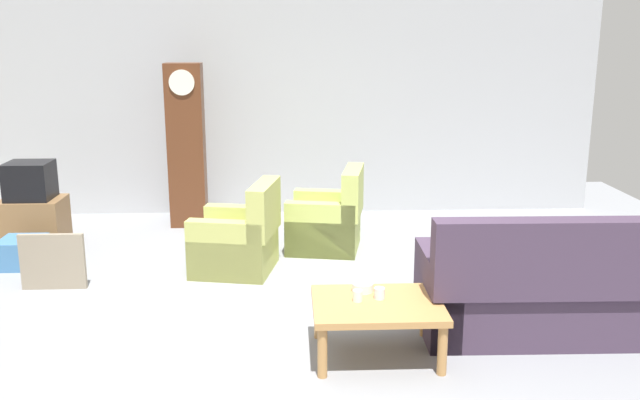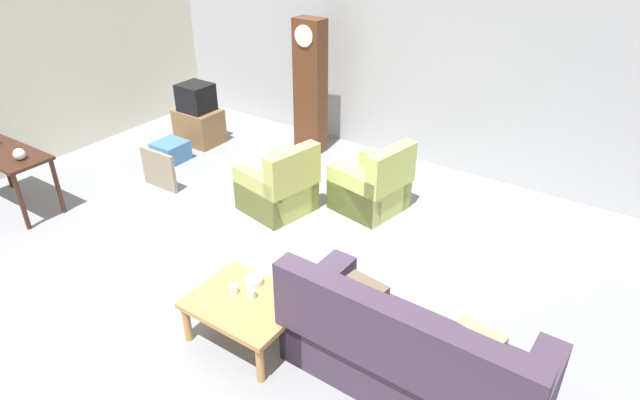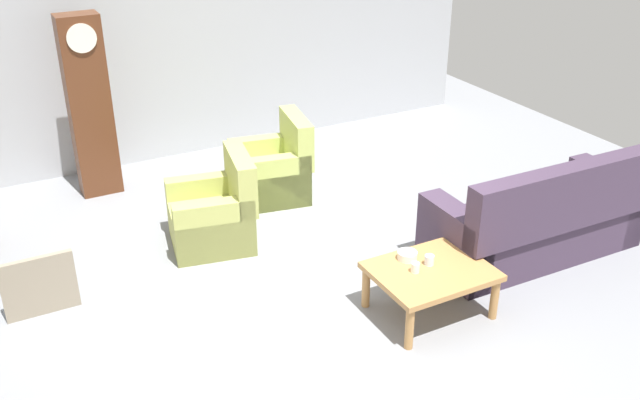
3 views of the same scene
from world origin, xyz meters
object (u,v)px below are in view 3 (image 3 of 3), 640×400
at_px(couch_floral, 538,222).
at_px(armchair_olive_near, 215,215).
at_px(armchair_olive_far, 274,171).
at_px(cup_blue_rimmed, 429,260).
at_px(grandfather_clock, 90,107).
at_px(bowl_white_stacked, 407,255).
at_px(framed_picture_leaning, 39,286).
at_px(coffee_table_wood, 431,275).
at_px(cup_white_porcelain, 415,267).

relative_size(couch_floral, armchair_olive_near, 2.30).
bearing_deg(armchair_olive_far, armchair_olive_near, -143.96).
relative_size(armchair_olive_near, cup_blue_rimmed, 10.79).
relative_size(armchair_olive_far, grandfather_clock, 0.46).
xyz_separation_m(cup_blue_rimmed, bowl_white_stacked, (-0.11, 0.16, -0.01)).
xyz_separation_m(grandfather_clock, framed_picture_leaning, (-0.97, -2.17, -0.74)).
bearing_deg(coffee_table_wood, couch_floral, 11.48).
xyz_separation_m(armchair_olive_near, cup_blue_rimmed, (1.18, -1.89, 0.16)).
bearing_deg(couch_floral, grandfather_clock, 134.72).
height_order(cup_white_porcelain, bowl_white_stacked, cup_white_porcelain).
xyz_separation_m(coffee_table_wood, framed_picture_leaning, (-2.87, 1.51, -0.10)).
height_order(armchair_olive_near, armchair_olive_far, same).
distance_m(cup_white_porcelain, bowl_white_stacked, 0.21).
height_order(armchair_olive_near, cup_blue_rimmed, armchair_olive_near).
bearing_deg(armchair_olive_far, cup_blue_rimmed, -84.72).
relative_size(grandfather_clock, cup_white_porcelain, 23.67).
bearing_deg(framed_picture_leaning, cup_blue_rimmed, -26.53).
distance_m(couch_floral, cup_blue_rimmed, 1.46).
relative_size(cup_white_porcelain, bowl_white_stacked, 0.51).
xyz_separation_m(armchair_olive_far, grandfather_clock, (-1.69, 1.05, 0.70)).
bearing_deg(framed_picture_leaning, armchair_olive_far, 22.96).
bearing_deg(armchair_olive_near, grandfather_clock, 113.11).
bearing_deg(bowl_white_stacked, armchair_olive_near, 121.84).
height_order(couch_floral, cup_blue_rimmed, couch_floral).
relative_size(armchair_olive_near, coffee_table_wood, 0.96).
xyz_separation_m(coffee_table_wood, bowl_white_stacked, (-0.09, 0.22, 0.09)).
distance_m(cup_blue_rimmed, bowl_white_stacked, 0.19).
bearing_deg(armchair_olive_far, framed_picture_leaning, -157.04).
xyz_separation_m(framed_picture_leaning, cup_white_porcelain, (2.73, -1.49, 0.20)).
distance_m(coffee_table_wood, bowl_white_stacked, 0.26).
height_order(armchair_olive_far, bowl_white_stacked, armchair_olive_far).
height_order(grandfather_clock, cup_white_porcelain, grandfather_clock).
distance_m(armchair_olive_far, framed_picture_leaning, 2.89).
height_order(armchair_olive_near, coffee_table_wood, armchair_olive_near).
xyz_separation_m(cup_white_porcelain, bowl_white_stacked, (0.06, 0.20, -0.01)).
xyz_separation_m(framed_picture_leaning, cup_blue_rimmed, (2.90, -1.45, 0.20)).
xyz_separation_m(armchair_olive_far, cup_white_porcelain, (0.07, -2.62, 0.16)).
relative_size(cup_blue_rimmed, bowl_white_stacked, 0.51).
xyz_separation_m(coffee_table_wood, grandfather_clock, (-1.90, 3.69, 0.64)).
height_order(couch_floral, framed_picture_leaning, couch_floral).
relative_size(armchair_olive_near, cup_white_porcelain, 10.86).
height_order(armchair_olive_far, coffee_table_wood, armchair_olive_far).
bearing_deg(grandfather_clock, armchair_olive_far, -31.83).
bearing_deg(couch_floral, cup_blue_rimmed, -170.87).
xyz_separation_m(armchair_olive_near, coffee_table_wood, (1.16, -1.95, 0.06)).
height_order(framed_picture_leaning, cup_blue_rimmed, framed_picture_leaning).
relative_size(couch_floral, framed_picture_leaning, 3.52).
distance_m(armchair_olive_far, grandfather_clock, 2.11).
distance_m(framed_picture_leaning, cup_blue_rimmed, 3.24).
distance_m(armchair_olive_near, coffee_table_wood, 2.27).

